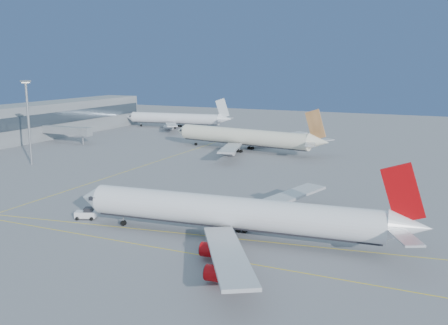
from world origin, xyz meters
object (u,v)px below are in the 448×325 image
Objects in this scene: airliner_etihad at (246,137)px; pushback_tug at (86,214)px; light_mast at (28,116)px; airliner_virgin at (238,213)px; airliner_third at (177,119)px.

airliner_etihad is 13.65× the size of pushback_tug.
light_mast is at bearing 122.10° from pushback_tug.
airliner_virgin reaches higher than airliner_third.
airliner_etihad is at bearing 68.04° from pushback_tug.
airliner_etihad is at bearing 105.99° from airliner_virgin.
airliner_virgin is 13.92× the size of pushback_tug.
airliner_etihad is 75.64m from airliner_third.
airliner_third is at bearing 92.57° from light_mast.
airliner_etihad is (-34.06, 88.81, 0.24)m from airliner_virgin.
light_mast is at bearing 152.19° from airliner_virgin.
airliner_etihad is 1.12× the size of airliner_third.
light_mast is (-52.70, -52.30, 10.57)m from airliner_etihad.
pushback_tug is (57.94, -139.82, -3.56)m from airliner_third.
airliner_virgin is 33.64m from pushback_tug.
light_mast is at bearing -126.02° from airliner_etihad.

